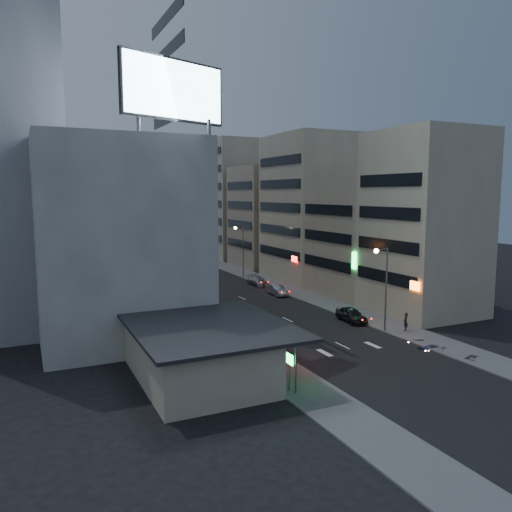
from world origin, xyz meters
TOP-DOWN VIEW (x-y plane):
  - ground at (0.00, 0.00)m, footprint 180.00×180.00m
  - sidewalk_left at (-8.00, 30.00)m, footprint 4.00×120.00m
  - sidewalk_right at (8.00, 30.00)m, footprint 4.00×120.00m
  - food_court at (-13.90, 2.00)m, footprint 11.00×13.00m
  - white_building at (-17.00, 20.00)m, footprint 14.00×24.00m
  - grey_tower at (-26.00, 23.00)m, footprint 10.00×14.00m
  - shophouse_near at (15.00, 10.50)m, footprint 10.00×11.00m
  - shophouse_mid at (15.50, 22.00)m, footprint 11.00×12.00m
  - shophouse_far at (15.00, 35.00)m, footprint 10.00×14.00m
  - far_left_a at (-15.50, 45.00)m, footprint 11.00×10.00m
  - far_left_b at (-16.00, 58.00)m, footprint 12.00×10.00m
  - far_right_a at (15.50, 50.00)m, footprint 11.00×12.00m
  - far_right_b at (16.00, 64.00)m, footprint 12.00×12.00m
  - billboard at (-12.99, 9.97)m, footprint 9.52×3.75m
  - street_lamp_right_near at (5.90, 6.00)m, footprint 1.60×0.44m
  - street_lamp_left at (-5.90, 22.00)m, footprint 1.60×0.44m
  - street_lamp_right_far at (5.90, 40.00)m, footprint 1.60×0.44m
  - parked_car_right_near at (5.60, 10.45)m, footprint 2.12×4.48m
  - parked_car_right_mid at (4.90, 25.89)m, footprint 1.54×4.24m
  - parked_car_left at (-5.60, 31.70)m, footprint 2.56×5.27m
  - parked_car_right_far at (5.60, 33.19)m, footprint 1.87×4.51m
  - road_car_blue at (-4.93, 8.31)m, footprint 1.70×4.28m
  - road_car_silver at (-4.59, 14.40)m, footprint 2.64×5.40m
  - person at (8.04, 5.10)m, footprint 0.75×0.73m
  - scooter_black_a at (7.88, -2.88)m, footprint 1.22×2.04m
  - scooter_silver_a at (7.38, -0.08)m, footprint 1.18×1.84m
  - scooter_blue at (6.97, 0.37)m, footprint 0.78×2.09m
  - scooter_black_b at (7.06, 0.61)m, footprint 0.99×2.09m
  - scooter_silver_b at (7.46, 2.32)m, footprint 1.42×2.12m

SIDE VIEW (x-z plane):
  - ground at x=0.00m, z-range 0.00..0.00m
  - sidewalk_left at x=-8.00m, z-range 0.00..0.12m
  - sidewalk_right at x=8.00m, z-range 0.00..0.12m
  - parked_car_right_far at x=5.60m, z-range 0.00..1.30m
  - scooter_silver_a at x=7.38m, z-range 0.12..1.19m
  - road_car_blue at x=-4.93m, z-range 0.00..1.38m
  - parked_car_right_mid at x=4.90m, z-range 0.00..1.39m
  - scooter_black_a at x=7.88m, z-range 0.12..1.30m
  - parked_car_left at x=-5.60m, z-range 0.00..1.44m
  - scooter_black_b at x=7.06m, z-range 0.12..1.35m
  - scooter_silver_b at x=7.46m, z-range 0.12..1.36m
  - parked_car_right_near at x=5.60m, z-range 0.00..1.48m
  - scooter_blue at x=6.97m, z-range 0.12..1.38m
  - road_car_silver at x=-4.59m, z-range 0.00..1.51m
  - person at x=8.04m, z-range 0.12..1.86m
  - food_court at x=-13.90m, z-range 0.05..3.92m
  - street_lamp_right_near at x=5.90m, z-range 1.35..9.37m
  - street_lamp_left at x=-5.90m, z-range 1.35..9.37m
  - street_lamp_right_far at x=5.90m, z-range 1.35..9.37m
  - far_left_b at x=-16.00m, z-range 0.00..15.00m
  - shophouse_mid at x=15.50m, z-range 0.00..16.00m
  - white_building at x=-17.00m, z-range 0.00..18.00m
  - far_right_a at x=15.50m, z-range 0.00..18.00m
  - shophouse_near at x=15.00m, z-range 0.00..20.00m
  - far_left_a at x=-15.50m, z-range 0.00..20.00m
  - shophouse_far at x=15.00m, z-range 0.00..22.00m
  - far_right_b at x=16.00m, z-range 0.00..24.00m
  - grey_tower at x=-26.00m, z-range 0.00..34.00m
  - billboard at x=-12.99m, z-range 18.56..24.76m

